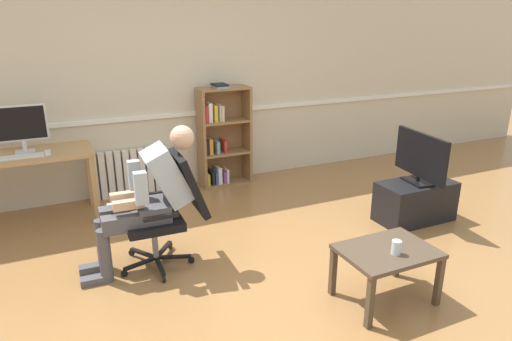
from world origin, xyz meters
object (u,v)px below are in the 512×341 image
object	(u,v)px
keyboard	(22,156)
computer_mouse	(48,153)
tv_screen	(421,157)
office_chair	(170,206)
coffee_table	(387,257)
imac_monitor	(21,125)
bookshelf	(221,138)
radiator	(131,172)
computer_desk	(20,164)
drinking_glass	(396,247)
person_seated	(148,196)
tv_stand	(415,201)

from	to	relation	value
keyboard	computer_mouse	world-z (taller)	computer_mouse
keyboard	tv_screen	world-z (taller)	tv_screen
keyboard	office_chair	xyz separation A→B (m)	(1.12, -1.24, -0.24)
office_chair	coffee_table	distance (m)	1.80
tv_screen	keyboard	bearing A→B (deg)	75.03
imac_monitor	computer_mouse	bearing A→B (deg)	-43.97
tv_screen	coffee_table	xyz separation A→B (m)	(-1.24, -1.00, -0.33)
imac_monitor	tv_screen	bearing A→B (deg)	-24.86
computer_mouse	bookshelf	xyz separation A→B (m)	(1.98, 0.41, -0.16)
office_chair	bookshelf	bearing A→B (deg)	148.50
radiator	office_chair	size ratio (longest dim) A/B	0.91
computer_desk	drinking_glass	bearing A→B (deg)	-47.49
bookshelf	coffee_table	xyz separation A→B (m)	(0.20, -2.90, -0.25)
imac_monitor	drinking_glass	distance (m)	3.70
keyboard	imac_monitor	bearing A→B (deg)	83.59
coffee_table	computer_mouse	bearing A→B (deg)	131.31
computer_mouse	radiator	world-z (taller)	computer_mouse
computer_mouse	person_seated	world-z (taller)	person_seated
office_chair	tv_stand	distance (m)	2.57
radiator	person_seated	distance (m)	1.81
computer_mouse	drinking_glass	world-z (taller)	computer_mouse
person_seated	tv_screen	bearing A→B (deg)	86.90
computer_desk	office_chair	bearing A→B (deg)	-50.03
keyboard	computer_mouse	xyz separation A→B (m)	(0.23, 0.02, 0.01)
keyboard	coffee_table	bearing A→B (deg)	-45.62
computer_mouse	drinking_glass	distance (m)	3.39
computer_mouse	coffee_table	world-z (taller)	computer_mouse
keyboard	computer_desk	bearing A→B (deg)	107.17
imac_monitor	person_seated	distance (m)	1.76
drinking_glass	radiator	bearing A→B (deg)	113.48
keyboard	person_seated	world-z (taller)	person_seated
keyboard	bookshelf	world-z (taller)	bookshelf
imac_monitor	tv_stand	size ratio (longest dim) A/B	0.61
imac_monitor	computer_mouse	world-z (taller)	imac_monitor
computer_mouse	coffee_table	bearing A→B (deg)	-48.69
tv_stand	radiator	bearing A→B (deg)	142.20
tv_screen	drinking_glass	distance (m)	1.66
keyboard	office_chair	size ratio (longest dim) A/B	0.40
bookshelf	radiator	xyz separation A→B (m)	(-1.13, 0.10, -0.33)
computer_mouse	bookshelf	world-z (taller)	bookshelf
office_chair	coffee_table	xyz separation A→B (m)	(1.30, -1.23, -0.16)
computer_desk	drinking_glass	xyz separation A→B (m)	(2.47, -2.69, -0.17)
tv_stand	coffee_table	bearing A→B (deg)	-141.01
tv_stand	tv_screen	distance (m)	0.48
person_seated	office_chair	bearing A→B (deg)	90.00
coffee_table	person_seated	bearing A→B (deg)	140.05
imac_monitor	office_chair	distance (m)	1.89
bookshelf	computer_mouse	bearing A→B (deg)	-168.24
office_chair	radiator	bearing A→B (deg)	-177.25
bookshelf	person_seated	bearing A→B (deg)	-127.23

